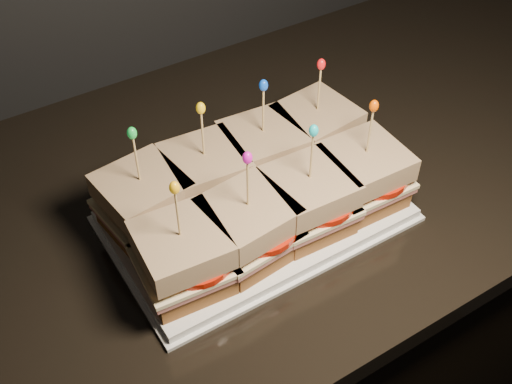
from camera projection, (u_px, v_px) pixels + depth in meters
granite_slab at (30, 278)px, 0.85m from camera, size 2.55×0.69×0.03m
platter at (256, 216)px, 0.90m from camera, size 0.39×0.24×0.02m
platter_rim at (256, 219)px, 0.90m from camera, size 0.40×0.25×0.01m
sandwich_0_bread_bot at (147, 218)px, 0.86m from camera, size 0.11×0.11×0.03m
sandwich_0_ham at (145, 209)px, 0.85m from camera, size 0.12×0.12×0.01m
sandwich_0_cheese at (144, 205)px, 0.84m from camera, size 0.12×0.12×0.01m
sandwich_0_tomato at (154, 201)px, 0.84m from camera, size 0.10×0.10×0.01m
sandwich_0_bread_top at (142, 189)px, 0.82m from camera, size 0.11×0.11×0.03m
sandwich_0_pick at (137, 162)px, 0.79m from camera, size 0.00×0.00×0.09m
sandwich_0_frill at (132, 133)px, 0.76m from camera, size 0.01×0.01×0.02m
sandwich_1_bread_bot at (207, 193)px, 0.90m from camera, size 0.11×0.11×0.03m
sandwich_1_ham at (206, 184)px, 0.88m from camera, size 0.12×0.11×0.01m
sandwich_1_cheese at (206, 180)px, 0.88m from camera, size 0.12×0.12×0.01m
sandwich_1_tomato at (216, 175)px, 0.87m from camera, size 0.10×0.10×0.01m
sandwich_1_bread_top at (205, 164)px, 0.86m from camera, size 0.11×0.11×0.03m
sandwich_1_pick at (203, 136)px, 0.82m from camera, size 0.00×0.00×0.09m
sandwich_1_frill at (201, 108)px, 0.79m from camera, size 0.01×0.01×0.02m
sandwich_2_bread_bot at (263, 169)px, 0.93m from camera, size 0.11×0.11×0.03m
sandwich_2_ham at (263, 160)px, 0.92m from camera, size 0.12×0.11×0.01m
sandwich_2_cheese at (263, 156)px, 0.91m from camera, size 0.12×0.12×0.01m
sandwich_2_tomato at (272, 152)px, 0.91m from camera, size 0.10×0.10×0.01m
sandwich_2_bread_top at (263, 140)px, 0.89m from camera, size 0.11×0.11×0.03m
sandwich_2_pick at (263, 113)px, 0.86m from camera, size 0.00×0.00×0.09m
sandwich_2_frill at (264, 85)px, 0.83m from camera, size 0.01×0.01×0.02m
sandwich_3_bread_bot at (314, 147)px, 0.97m from camera, size 0.11×0.11×0.03m
sandwich_3_ham at (315, 138)px, 0.95m from camera, size 0.12×0.12×0.01m
sandwich_3_cheese at (315, 135)px, 0.95m from camera, size 0.12×0.12×0.01m
sandwich_3_tomato at (325, 130)px, 0.94m from camera, size 0.10×0.10×0.01m
sandwich_3_bread_top at (317, 119)px, 0.93m from camera, size 0.11×0.11×0.03m
sandwich_3_pick at (319, 92)px, 0.90m from camera, size 0.00×0.00×0.09m
sandwich_3_frill at (321, 64)px, 0.86m from camera, size 0.01×0.01×0.02m
sandwich_4_bread_bot at (185, 273)px, 0.79m from camera, size 0.11×0.11×0.03m
sandwich_4_ham at (184, 264)px, 0.78m from camera, size 0.12×0.11×0.01m
sandwich_4_cheese at (183, 260)px, 0.78m from camera, size 0.12×0.12×0.01m
sandwich_4_tomato at (194, 255)px, 0.77m from camera, size 0.10×0.10×0.01m
sandwich_4_bread_top at (181, 244)px, 0.76m from camera, size 0.11×0.11×0.03m
sandwich_4_pick at (178, 217)px, 0.72m from camera, size 0.00×0.00×0.09m
sandwich_4_frill at (174, 188)px, 0.69m from camera, size 0.01×0.01×0.02m
sandwich_5_bread_bot at (248, 243)px, 0.83m from camera, size 0.11×0.11×0.03m
sandwich_5_ham at (248, 234)px, 0.82m from camera, size 0.12×0.12×0.01m
sandwich_5_cheese at (248, 230)px, 0.81m from camera, size 0.12×0.12×0.01m
sandwich_5_tomato at (259, 226)px, 0.81m from camera, size 0.10×0.10×0.01m
sandwich_5_bread_top at (248, 214)px, 0.79m from camera, size 0.11×0.11×0.03m
sandwich_5_pick at (248, 187)px, 0.76m from camera, size 0.00×0.00×0.09m
sandwich_5_frill at (247, 158)px, 0.73m from camera, size 0.01×0.01×0.02m
sandwich_6_bread_bot at (307, 216)px, 0.86m from camera, size 0.10×0.10×0.03m
sandwich_6_ham at (308, 207)px, 0.85m from camera, size 0.11×0.11×0.01m
sandwich_6_cheese at (308, 203)px, 0.85m from camera, size 0.12×0.11×0.01m
sandwich_6_tomato at (318, 198)px, 0.84m from camera, size 0.10×0.10×0.01m
sandwich_6_bread_top at (309, 187)px, 0.83m from camera, size 0.11×0.11×0.03m
sandwich_6_pick at (311, 159)px, 0.79m from camera, size 0.00×0.00×0.09m
sandwich_6_frill at (314, 131)px, 0.76m from camera, size 0.01×0.01×0.02m
sandwich_7_bread_bot at (361, 191)px, 0.90m from camera, size 0.10×0.10×0.03m
sandwich_7_ham at (362, 181)px, 0.89m from camera, size 0.11×0.11×0.01m
sandwich_7_cheese at (363, 178)px, 0.88m from camera, size 0.11×0.11×0.01m
sandwich_7_tomato at (373, 173)px, 0.88m from camera, size 0.10×0.10×0.01m
sandwich_7_bread_top at (365, 162)px, 0.86m from camera, size 0.10×0.10×0.03m
sandwich_7_pick at (370, 134)px, 0.83m from camera, size 0.00×0.00×0.09m
sandwich_7_frill at (374, 106)px, 0.80m from camera, size 0.01×0.01×0.02m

